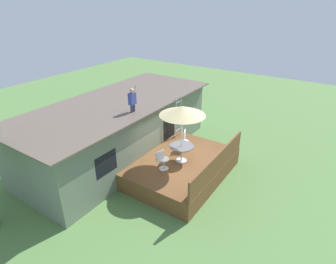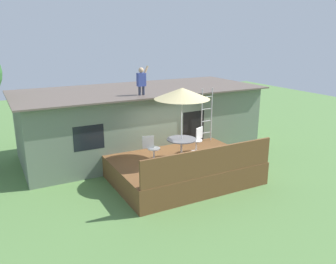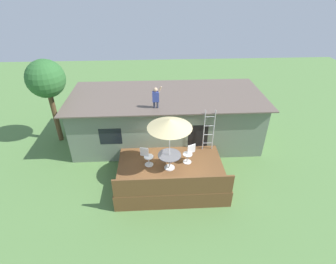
% 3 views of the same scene
% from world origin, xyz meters
% --- Properties ---
extents(ground_plane, '(40.00, 40.00, 0.00)m').
position_xyz_m(ground_plane, '(0.00, 0.00, 0.00)').
color(ground_plane, '#567F42').
extents(house, '(10.50, 4.50, 2.81)m').
position_xyz_m(house, '(0.00, 3.60, 1.41)').
color(house, slate).
rests_on(house, ground).
extents(deck, '(4.88, 3.57, 0.80)m').
position_xyz_m(deck, '(0.00, 0.00, 0.40)').
color(deck, brown).
rests_on(deck, ground).
extents(deck_railing, '(4.78, 0.08, 0.90)m').
position_xyz_m(deck_railing, '(0.00, -1.73, 1.25)').
color(deck_railing, brown).
rests_on(deck_railing, deck).
extents(patio_table, '(1.04, 1.04, 0.74)m').
position_xyz_m(patio_table, '(-0.06, -0.05, 1.39)').
color(patio_table, silver).
rests_on(patio_table, deck).
extents(patio_umbrella, '(1.90, 1.90, 2.54)m').
position_xyz_m(patio_umbrella, '(-0.06, -0.05, 3.15)').
color(patio_umbrella, silver).
rests_on(patio_umbrella, deck).
extents(step_ladder, '(0.52, 0.04, 2.20)m').
position_xyz_m(step_ladder, '(1.94, 1.35, 1.90)').
color(step_ladder, silver).
rests_on(step_ladder, deck).
extents(person_figure, '(0.47, 0.20, 1.11)m').
position_xyz_m(person_figure, '(-0.59, 2.10, 3.42)').
color(person_figure, '#33384C').
rests_on(person_figure, house).
extents(patio_chair_left, '(0.61, 0.44, 0.92)m').
position_xyz_m(patio_chair_left, '(-1.07, 0.25, 1.26)').
color(patio_chair_left, silver).
rests_on(patio_chair_left, deck).
extents(patio_chair_right, '(0.59, 0.44, 0.92)m').
position_xyz_m(patio_chair_right, '(0.87, 0.36, 1.26)').
color(patio_chair_right, silver).
rests_on(patio_chair_right, deck).
extents(backyard_tree, '(1.99, 1.99, 4.76)m').
position_xyz_m(backyard_tree, '(-6.25, 3.89, 3.70)').
color(backyard_tree, brown).
rests_on(backyard_tree, ground).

